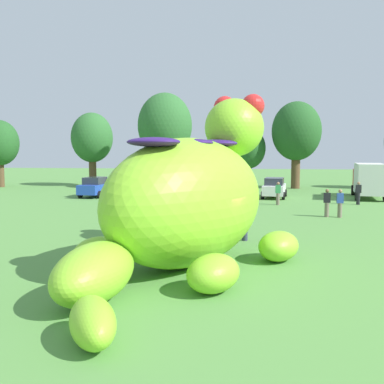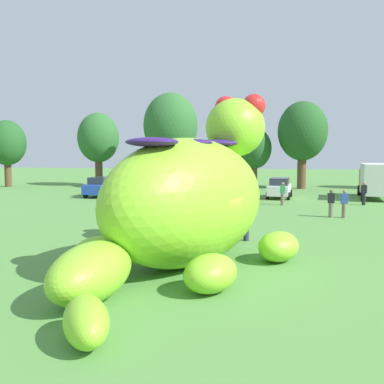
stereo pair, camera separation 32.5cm
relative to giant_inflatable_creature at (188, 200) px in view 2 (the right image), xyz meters
The scene contains 18 objects.
ground_plane 2.45m from the giant_inflatable_creature, ahead, with size 160.00×160.00×0.00m, color #568E42.
giant_inflatable_creature is the anchor object (origin of this frame).
car_blue 24.40m from the giant_inflatable_creature, 116.39° to the left, with size 2.22×4.24×1.72m.
car_green 23.96m from the giant_inflatable_creature, 106.32° to the left, with size 2.02×4.14×1.72m.
car_orange 21.70m from the giant_inflatable_creature, 97.75° to the left, with size 2.04×4.15×1.72m.
car_red 21.51m from the giant_inflatable_creature, 87.84° to the left, with size 2.04×4.15×1.72m.
car_white 23.11m from the giant_inflatable_creature, 78.42° to the left, with size 2.41×4.31×1.72m.
box_truck 26.40m from the giant_inflatable_creature, 61.73° to the left, with size 3.23×6.65×2.95m.
tree_far_left 39.13m from the giant_inflatable_creature, 128.82° to the left, with size 4.13×4.13×7.32m.
tree_left 36.35m from the giant_inflatable_creature, 114.33° to the left, with size 4.64×4.64×8.24m.
tree_mid_left 30.71m from the giant_inflatable_creature, 101.46° to the left, with size 5.58×5.58×9.90m.
tree_centre_left 32.63m from the giant_inflatable_creature, 85.47° to the left, with size 3.61×3.61×6.41m.
tree_centre 33.32m from the giant_inflatable_creature, 76.86° to the left, with size 5.14×5.14×9.13m.
spectator_near_inflatable 21.41m from the giant_inflatable_creature, 60.46° to the left, with size 0.38×0.26×1.71m.
spectator_mid_field 5.08m from the giant_inflatable_creature, 65.61° to the left, with size 0.38×0.26×1.71m.
spectator_by_cars 14.03m from the giant_inflatable_creature, 59.75° to the left, with size 0.38×0.26×1.71m.
spectator_wandering 18.37m from the giant_inflatable_creature, 75.62° to the left, with size 0.38×0.26×1.71m.
spectator_far_side 14.33m from the giant_inflatable_creature, 56.94° to the left, with size 0.38×0.26×1.71m.
Camera 2 is at (1.39, -15.27, 4.09)m, focal length 41.31 mm.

